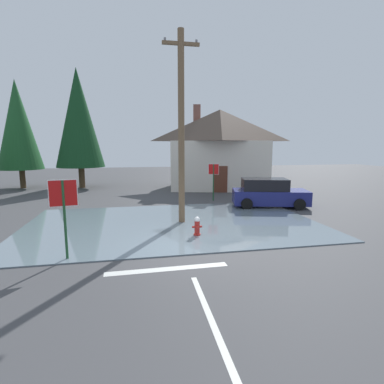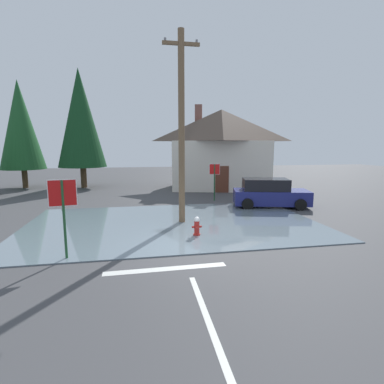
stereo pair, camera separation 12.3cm
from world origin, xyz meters
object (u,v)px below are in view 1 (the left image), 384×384
fire_hydrant (197,227)px  pine_tree_tall_left (18,125)px  house (219,148)px  stop_sign_near (64,202)px  utility_pole (181,126)px  pine_tree_short_left (79,118)px  parked_car (268,193)px  stop_sign_far (214,175)px

fire_hydrant → pine_tree_tall_left: bearing=125.6°
house → pine_tree_tall_left: 16.45m
stop_sign_near → fire_hydrant: stop_sign_near is taller
house → stop_sign_near: bearing=-122.2°
fire_hydrant → utility_pole: bearing=96.6°
utility_pole → pine_tree_short_left: 14.60m
stop_sign_near → parked_car: 11.69m
utility_pole → house: size_ratio=0.91×
fire_hydrant → pine_tree_tall_left: size_ratio=0.09×
stop_sign_far → pine_tree_tall_left: (-14.05, 8.66, 3.47)m
house → pine_tree_tall_left: bearing=169.3°
stop_sign_near → stop_sign_far: bearing=51.3°
parked_car → house: bearing=94.1°
fire_hydrant → house: house is taller
stop_sign_near → pine_tree_short_left: bearing=97.2°
utility_pole → pine_tree_tall_left: pine_tree_tall_left is taller
stop_sign_near → pine_tree_tall_left: (-6.93, 17.55, 3.33)m
pine_tree_tall_left → house: bearing=-10.7°
stop_sign_far → fire_hydrant: bearing=-109.9°
utility_pole → pine_tree_tall_left: bearing=129.0°
fire_hydrant → parked_car: size_ratio=0.17×
stop_sign_far → pine_tree_short_left: size_ratio=0.24×
parked_car → pine_tree_tall_left: bearing=146.2°
fire_hydrant → stop_sign_far: stop_sign_far is taller
fire_hydrant → pine_tree_short_left: 17.45m
fire_hydrant → house: 14.04m
fire_hydrant → pine_tree_tall_left: pine_tree_tall_left is taller
house → parked_car: size_ratio=2.03×
utility_pole → stop_sign_far: size_ratio=3.54×
house → pine_tree_tall_left: size_ratio=1.05×
utility_pole → stop_sign_far: bearing=60.4°
fire_hydrant → stop_sign_far: size_ratio=0.33×
parked_car → pine_tree_tall_left: 20.51m
stop_sign_far → utility_pole: bearing=-119.6°
utility_pole → parked_car: bearing=25.4°
utility_pole → house: (4.91, 10.74, -1.04)m
stop_sign_near → utility_pole: size_ratio=0.30×
stop_sign_far → parked_car: stop_sign_far is taller
stop_sign_near → house: (9.14, 14.53, 1.51)m
stop_sign_far → pine_tree_short_left: pine_tree_short_left is taller
stop_sign_near → utility_pole: 6.22m
house → utility_pole: bearing=-114.6°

